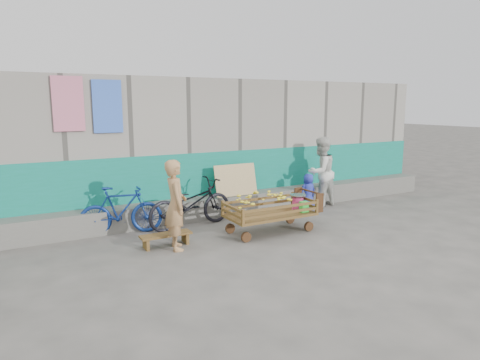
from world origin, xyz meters
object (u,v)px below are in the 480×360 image
banana_cart (269,205)px  vendor_man (176,205)px  bench (166,237)px  woman (321,172)px  bicycle_dark (191,203)px  bicycle_blue (121,210)px  child (308,192)px

banana_cart → vendor_man: size_ratio=1.20×
bench → banana_cart: bearing=-5.3°
banana_cart → woman: woman is taller
woman → bicycle_dark: bearing=-9.8°
bench → bicycle_dark: size_ratio=0.48×
banana_cart → bicycle_blue: 2.80m
bicycle_blue → bench: bearing=-142.3°
bicycle_dark → bicycle_blue: bicycle_dark is taller
bicycle_blue → banana_cart: bearing=-104.1°
woman → bicycle_blue: (-4.76, 0.04, -0.38)m
banana_cart → bench: bearing=174.7°
woman → bicycle_blue: 4.78m
woman → child: size_ratio=1.98×
banana_cart → vendor_man: vendor_man is taller
bicycle_blue → child: bearing=-79.4°
banana_cart → bicycle_blue: (-2.50, 1.26, -0.07)m
child → bench: bearing=12.2°
vendor_man → woman: bearing=-61.7°
vendor_man → child: 3.89m
woman → bicycle_dark: 3.44m
bench → vendor_man: 0.66m
vendor_man → banana_cart: bearing=-77.5°
banana_cart → bicycle_dark: (-1.16, 1.08, -0.05)m
woman → vendor_man: bearing=4.6°
vendor_man → bicycle_blue: vendor_man is taller
woman → bicycle_blue: woman is taller
woman → bicycle_dark: size_ratio=0.91×
bicycle_dark → bicycle_blue: (-1.34, 0.18, -0.02)m
bench → woman: size_ratio=0.53×
bench → child: child is taller
child → bicycle_dark: size_ratio=0.46×
banana_cart → child: size_ratio=2.18×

